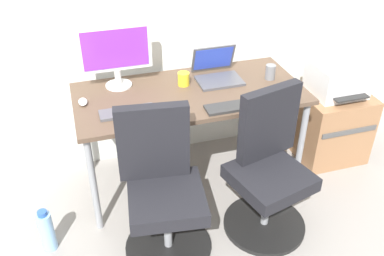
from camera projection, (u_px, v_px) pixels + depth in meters
ground_plane at (190, 177)px, 3.29m from camera, size 5.28×5.28×0.00m
desk at (190, 100)px, 2.92m from camera, size 1.54×0.73×0.75m
office_chair_left at (162, 191)px, 2.53m from camera, size 0.54×0.54×0.94m
office_chair_right at (268, 170)px, 2.70m from camera, size 0.54×0.54×0.94m
side_cabinet at (328, 123)px, 3.43m from camera, size 0.51×0.52×0.55m
printer at (338, 79)px, 3.21m from camera, size 0.38×0.40×0.24m
water_bottle_on_floor at (47, 231)px, 2.64m from camera, size 0.09×0.09×0.31m
desktop_monitor at (115, 52)px, 2.82m from camera, size 0.48×0.18×0.43m
open_laptop at (217, 71)px, 3.02m from camera, size 0.31×0.29×0.22m
keyboard_by_monitor at (127, 112)px, 2.65m from camera, size 0.34×0.12×0.02m
keyboard_by_laptop at (232, 107)px, 2.70m from camera, size 0.34×0.12×0.02m
mouse_by_monitor at (83, 102)px, 2.74m from camera, size 0.06×0.10×0.03m
mouse_by_laptop at (294, 97)px, 2.79m from camera, size 0.06×0.10×0.03m
coffee_mug at (184, 79)px, 2.94m from camera, size 0.08×0.08×0.09m
pen_cup at (270, 72)px, 3.02m from camera, size 0.07×0.07×0.10m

